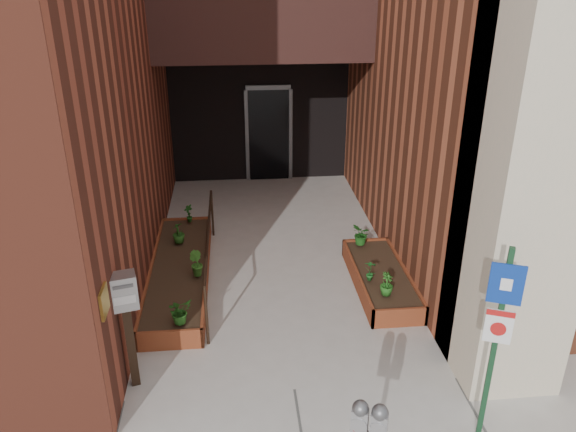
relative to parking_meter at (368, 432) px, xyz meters
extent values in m
plane|color=#9E9991|center=(-0.43, 1.76, -1.06)|extent=(80.00, 80.00, 0.00)
cube|color=beige|center=(2.12, 1.96, 1.14)|extent=(1.10, 1.20, 4.40)
cube|color=black|center=(-0.43, 7.76, 2.94)|extent=(4.20, 2.00, 2.00)
cube|color=black|center=(-0.43, 9.16, 0.44)|extent=(4.00, 0.30, 3.00)
cube|color=black|center=(-0.23, 8.98, -0.01)|extent=(0.90, 0.06, 2.10)
cube|color=#B79338|center=(-2.42, 1.56, 0.44)|extent=(0.04, 0.30, 0.30)
cube|color=brown|center=(-1.98, 2.68, -0.91)|extent=(0.90, 0.04, 0.30)
cube|color=brown|center=(-1.98, 6.24, -0.91)|extent=(0.90, 0.04, 0.30)
cube|color=brown|center=(-2.41, 4.46, -0.91)|extent=(0.04, 3.60, 0.30)
cube|color=brown|center=(-1.55, 4.46, -0.91)|extent=(0.04, 3.60, 0.30)
cube|color=black|center=(-1.98, 4.46, -0.93)|extent=(0.82, 3.52, 0.26)
cube|color=brown|center=(1.17, 2.88, -0.91)|extent=(0.80, 0.04, 0.30)
cube|color=brown|center=(1.17, 5.04, -0.91)|extent=(0.80, 0.04, 0.30)
cube|color=brown|center=(0.79, 3.96, -0.91)|extent=(0.04, 2.20, 0.30)
cube|color=brown|center=(1.55, 3.96, -0.91)|extent=(0.04, 2.20, 0.30)
cube|color=black|center=(1.17, 3.96, -0.93)|extent=(0.72, 2.12, 0.26)
cylinder|color=black|center=(-1.48, 2.76, -0.61)|extent=(0.04, 0.04, 0.90)
cylinder|color=black|center=(-1.48, 6.06, -0.61)|extent=(0.04, 0.04, 0.90)
cylinder|color=black|center=(-1.48, 4.41, -0.18)|extent=(0.04, 3.30, 0.04)
cube|color=#99989B|center=(-0.07, 0.03, 0.10)|extent=(0.17, 0.14, 0.25)
sphere|color=#59595B|center=(-0.07, 0.03, 0.24)|extent=(0.14, 0.14, 0.14)
cube|color=white|center=(-0.09, -0.01, 0.12)|extent=(0.08, 0.04, 0.05)
cube|color=#B21414|center=(-0.09, -0.01, 0.04)|extent=(0.08, 0.04, 0.03)
cube|color=#99989B|center=(0.07, -0.03, 0.10)|extent=(0.17, 0.14, 0.25)
sphere|color=#59595B|center=(0.07, -0.03, 0.24)|extent=(0.14, 0.14, 0.14)
cube|color=white|center=(0.06, -0.08, 0.12)|extent=(0.08, 0.04, 0.05)
cube|color=#153C22|center=(1.44, 0.82, 0.10)|extent=(0.07, 0.07, 2.31)
cube|color=navy|center=(1.43, 0.79, 0.88)|extent=(0.30, 0.14, 0.42)
cube|color=white|center=(1.43, 0.78, 0.88)|extent=(0.10, 0.05, 0.13)
cube|color=white|center=(1.43, 0.79, 0.41)|extent=(0.25, 0.12, 0.37)
cube|color=#B21414|center=(1.43, 0.78, 0.56)|extent=(0.25, 0.11, 0.06)
cylinder|color=#B21414|center=(1.43, 0.78, 0.39)|extent=(0.14, 0.07, 0.15)
cube|color=black|center=(-2.33, 2.07, -0.51)|extent=(0.12, 0.12, 1.10)
cube|color=#A4A4A6|center=(-2.33, 2.07, 0.25)|extent=(0.35, 0.29, 0.42)
cube|color=#59595B|center=(-2.30, 1.96, 0.37)|extent=(0.22, 0.06, 0.04)
cube|color=white|center=(-2.30, 1.96, 0.19)|extent=(0.24, 0.07, 0.10)
imported|color=#205217|center=(-1.83, 2.86, -0.58)|extent=(0.44, 0.44, 0.35)
imported|color=#2A5A19|center=(-1.68, 4.10, -0.56)|extent=(0.30, 0.30, 0.39)
imported|color=#1F4E16|center=(-2.03, 5.23, -0.57)|extent=(0.29, 0.29, 0.37)
imported|color=#184E16|center=(-1.91, 6.06, -0.59)|extent=(0.25, 0.25, 0.33)
imported|color=#225C1A|center=(1.06, 3.26, -0.59)|extent=(0.27, 0.27, 0.35)
imported|color=#1B5E1F|center=(0.92, 3.67, -0.59)|extent=(0.24, 0.24, 0.34)
imported|color=#1D5B1A|center=(1.04, 4.84, -0.58)|extent=(0.36, 0.36, 0.36)
camera|label=1|loc=(-1.02, -3.46, 3.59)|focal=35.00mm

